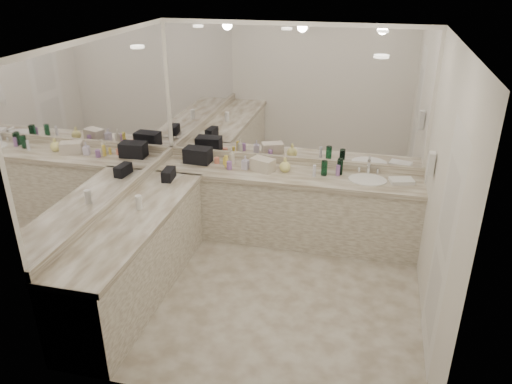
% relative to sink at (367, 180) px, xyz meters
% --- Properties ---
extents(floor, '(3.20, 3.20, 0.00)m').
position_rel_sink_xyz_m(floor, '(-0.95, -1.20, -0.90)').
color(floor, beige).
rests_on(floor, ground).
extents(ceiling, '(3.20, 3.20, 0.00)m').
position_rel_sink_xyz_m(ceiling, '(-0.95, -1.20, 1.71)').
color(ceiling, white).
rests_on(ceiling, floor).
extents(wall_back, '(3.20, 0.02, 2.60)m').
position_rel_sink_xyz_m(wall_back, '(-0.95, 0.30, 0.41)').
color(wall_back, silver).
rests_on(wall_back, floor).
extents(wall_left, '(0.02, 3.00, 2.60)m').
position_rel_sink_xyz_m(wall_left, '(-2.55, -1.20, 0.41)').
color(wall_left, silver).
rests_on(wall_left, floor).
extents(wall_right, '(0.02, 3.00, 2.60)m').
position_rel_sink_xyz_m(wall_right, '(0.65, -1.20, 0.41)').
color(wall_right, silver).
rests_on(wall_right, floor).
extents(vanity_back_base, '(3.20, 0.60, 0.84)m').
position_rel_sink_xyz_m(vanity_back_base, '(-0.95, 0.00, -0.48)').
color(vanity_back_base, silver).
rests_on(vanity_back_base, floor).
extents(vanity_back_top, '(3.20, 0.64, 0.06)m').
position_rel_sink_xyz_m(vanity_back_top, '(-0.95, -0.01, -0.03)').
color(vanity_back_top, beige).
rests_on(vanity_back_top, vanity_back_base).
extents(vanity_left_base, '(0.60, 2.40, 0.84)m').
position_rel_sink_xyz_m(vanity_left_base, '(-2.25, -1.50, -0.48)').
color(vanity_left_base, silver).
rests_on(vanity_left_base, floor).
extents(vanity_left_top, '(0.64, 2.42, 0.06)m').
position_rel_sink_xyz_m(vanity_left_top, '(-2.24, -1.50, -0.03)').
color(vanity_left_top, beige).
rests_on(vanity_left_top, vanity_left_base).
extents(backsplash_back, '(3.20, 0.04, 0.10)m').
position_rel_sink_xyz_m(backsplash_back, '(-0.95, 0.28, 0.05)').
color(backsplash_back, beige).
rests_on(backsplash_back, vanity_back_top).
extents(backsplash_left, '(0.04, 3.00, 0.10)m').
position_rel_sink_xyz_m(backsplash_left, '(-2.53, -1.20, 0.05)').
color(backsplash_left, beige).
rests_on(backsplash_left, vanity_left_top).
extents(mirror_back, '(3.12, 0.01, 1.55)m').
position_rel_sink_xyz_m(mirror_back, '(-0.95, 0.29, 0.88)').
color(mirror_back, white).
rests_on(mirror_back, wall_back).
extents(mirror_left, '(0.01, 2.92, 1.55)m').
position_rel_sink_xyz_m(mirror_left, '(-2.54, -1.20, 0.88)').
color(mirror_left, white).
rests_on(mirror_left, wall_left).
extents(sink, '(0.44, 0.44, 0.03)m').
position_rel_sink_xyz_m(sink, '(0.00, 0.00, 0.00)').
color(sink, white).
rests_on(sink, vanity_back_top).
extents(faucet, '(0.24, 0.16, 0.14)m').
position_rel_sink_xyz_m(faucet, '(0.00, 0.21, 0.07)').
color(faucet, silver).
rests_on(faucet, vanity_back_top).
extents(wall_phone, '(0.06, 0.10, 0.24)m').
position_rel_sink_xyz_m(wall_phone, '(0.61, -0.50, 0.46)').
color(wall_phone, white).
rests_on(wall_phone, wall_right).
extents(door, '(0.02, 0.82, 2.10)m').
position_rel_sink_xyz_m(door, '(0.64, -1.70, 0.16)').
color(door, white).
rests_on(door, wall_right).
extents(black_toiletry_bag, '(0.34, 0.22, 0.19)m').
position_rel_sink_xyz_m(black_toiletry_bag, '(-2.10, 0.07, 0.10)').
color(black_toiletry_bag, black).
rests_on(black_toiletry_bag, vanity_back_top).
extents(black_bag_spill, '(0.13, 0.25, 0.13)m').
position_rel_sink_xyz_m(black_bag_spill, '(-2.25, -0.52, 0.07)').
color(black_bag_spill, black).
rests_on(black_bag_spill, vanity_left_top).
extents(cream_cosmetic_case, '(0.32, 0.26, 0.16)m').
position_rel_sink_xyz_m(cream_cosmetic_case, '(-1.25, -0.00, 0.08)').
color(cream_cosmetic_case, beige).
rests_on(cream_cosmetic_case, vanity_back_top).
extents(hand_towel, '(0.30, 0.24, 0.04)m').
position_rel_sink_xyz_m(hand_towel, '(0.38, 0.02, 0.03)').
color(hand_towel, white).
rests_on(hand_towel, vanity_back_top).
extents(lotion_left, '(0.07, 0.07, 0.16)m').
position_rel_sink_xyz_m(lotion_left, '(-2.25, -1.30, 0.08)').
color(lotion_left, white).
rests_on(lotion_left, vanity_left_top).
extents(soap_bottle_a, '(0.10, 0.10, 0.20)m').
position_rel_sink_xyz_m(soap_bottle_a, '(-1.66, 0.10, 0.11)').
color(soap_bottle_a, beige).
rests_on(soap_bottle_a, vanity_back_top).
extents(soap_bottle_b, '(0.09, 0.09, 0.17)m').
position_rel_sink_xyz_m(soap_bottle_b, '(-1.46, -0.00, 0.09)').
color(soap_bottle_b, silver).
rests_on(soap_bottle_b, vanity_back_top).
extents(soap_bottle_c, '(0.17, 0.17, 0.18)m').
position_rel_sink_xyz_m(soap_bottle_c, '(-0.98, 0.03, 0.09)').
color(soap_bottle_c, '#F8F188').
rests_on(soap_bottle_c, vanity_back_top).
extents(green_bottle_0, '(0.07, 0.07, 0.18)m').
position_rel_sink_xyz_m(green_bottle_0, '(-0.33, 0.10, 0.10)').
color(green_bottle_0, '#144E2E').
rests_on(green_bottle_0, vanity_back_top).
extents(green_bottle_1, '(0.07, 0.07, 0.18)m').
position_rel_sink_xyz_m(green_bottle_1, '(-0.33, 0.14, 0.10)').
color(green_bottle_1, '#144E2E').
rests_on(green_bottle_1, vanity_back_top).
extents(green_bottle_2, '(0.07, 0.07, 0.18)m').
position_rel_sink_xyz_m(green_bottle_2, '(-0.51, 0.03, 0.10)').
color(green_bottle_2, '#144E2E').
rests_on(green_bottle_2, vanity_back_top).
extents(amenity_bottle_0, '(0.05, 0.05, 0.13)m').
position_rel_sink_xyz_m(amenity_bottle_0, '(-0.35, 0.05, 0.07)').
color(amenity_bottle_0, '#9966B2').
rests_on(amenity_bottle_0, vanity_back_top).
extents(amenity_bottle_1, '(0.04, 0.04, 0.09)m').
position_rel_sink_xyz_m(amenity_bottle_1, '(-1.76, 0.08, 0.05)').
color(amenity_bottle_1, '#F2D84C').
rests_on(amenity_bottle_1, vanity_back_top).
extents(amenity_bottle_2, '(0.07, 0.07, 0.07)m').
position_rel_sink_xyz_m(amenity_bottle_2, '(-1.86, 0.10, 0.04)').
color(amenity_bottle_2, '#E57F66').
rests_on(amenity_bottle_2, vanity_back_top).
extents(amenity_bottle_3, '(0.06, 0.06, 0.10)m').
position_rel_sink_xyz_m(amenity_bottle_3, '(-1.65, -0.05, 0.05)').
color(amenity_bottle_3, '#9966B2').
rests_on(amenity_bottle_3, vanity_back_top).
extents(amenity_bottle_4, '(0.04, 0.04, 0.14)m').
position_rel_sink_xyz_m(amenity_bottle_4, '(-0.62, -0.04, 0.08)').
color(amenity_bottle_4, silver).
rests_on(amenity_bottle_4, vanity_back_top).
extents(amenity_bottle_5, '(0.05, 0.05, 0.15)m').
position_rel_sink_xyz_m(amenity_bottle_5, '(-1.71, 0.01, 0.08)').
color(amenity_bottle_5, '#F2D84C').
rests_on(amenity_bottle_5, vanity_back_top).
extents(amenity_bottle_6, '(0.06, 0.06, 0.11)m').
position_rel_sink_xyz_m(amenity_bottle_6, '(-1.25, 0.14, 0.06)').
color(amenity_bottle_6, '#9966B2').
rests_on(amenity_bottle_6, vanity_back_top).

